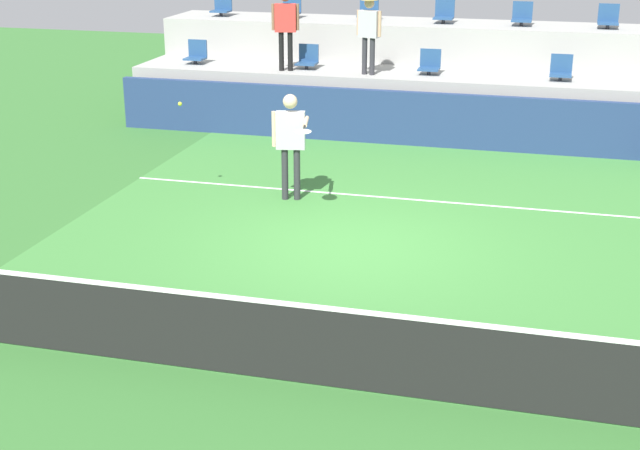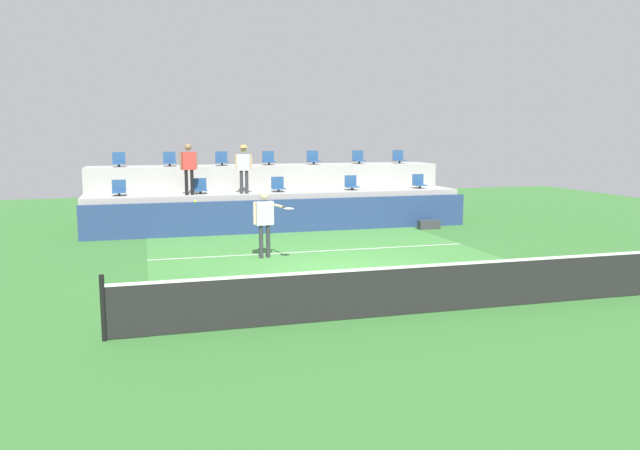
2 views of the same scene
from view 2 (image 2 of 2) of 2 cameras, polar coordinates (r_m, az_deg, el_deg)
The scene contains 24 objects.
ground_plane at distance 15.10m, azimuth 1.93°, elevation -4.08°, with size 40.00×40.00×0.00m, color #336B2D.
court_inner_paint at distance 16.03m, azimuth 0.84°, elevation -3.34°, with size 9.00×10.00×0.01m, color #3D7F38.
court_service_line at distance 17.35m, azimuth -0.48°, elevation -2.43°, with size 9.00×0.06×0.00m, color white.
tennis_net at distance 11.34m, azimuth 8.13°, elevation -5.75°, with size 10.48×0.08×1.07m.
sponsor_backboard at distance 20.72m, azimuth -3.12°, elevation 0.83°, with size 13.00×0.16×1.10m, color navy.
seating_tier_lower at distance 21.97m, azimuth -3.86°, elevation 1.45°, with size 13.00×1.80×1.25m, color #9E9E99.
seating_tier_upper at distance 23.68m, azimuth -4.78°, elevation 2.97°, with size 13.00×1.80×2.10m, color #9E9E99.
stadium_chair_lower_far_left at distance 21.37m, azimuth -17.91°, elevation 3.14°, with size 0.44×0.40×0.52m.
stadium_chair_lower_left at distance 21.43m, azimuth -10.91°, elevation 3.40°, with size 0.44×0.40×0.52m.
stadium_chair_lower_center at distance 21.82m, azimuth -3.86°, elevation 3.62°, with size 0.44×0.40×0.52m.
stadium_chair_lower_right at distance 22.53m, azimuth 2.89°, elevation 3.77°, with size 0.44×0.40×0.52m.
stadium_chair_lower_far_right at distance 23.51m, azimuth 9.04°, elevation 3.87°, with size 0.44×0.40×0.52m.
stadium_chair_upper_far_left at distance 23.11m, azimuth -17.93°, elevation 5.61°, with size 0.44×0.40×0.52m.
stadium_chair_upper_left at distance 23.11m, azimuth -13.61°, elevation 5.78°, with size 0.44×0.40×0.52m.
stadium_chair_upper_mid_left at distance 23.26m, azimuth -8.99°, elevation 5.92°, with size 0.44×0.40×0.52m.
stadium_chair_upper_center at distance 23.53m, azimuth -4.72°, elevation 6.02°, with size 0.44×0.40×0.52m.
stadium_chair_upper_mid_right at distance 23.93m, azimuth -0.63°, elevation 6.09°, with size 0.44×0.40×0.52m.
stadium_chair_upper_right at distance 24.47m, azimuth 3.55°, elevation 6.12°, with size 0.44×0.40×0.52m.
stadium_chair_upper_far_right at distance 25.08m, azimuth 7.22°, elevation 6.12°, with size 0.44×0.40×0.52m.
tennis_player at distance 16.35m, azimuth -5.05°, elevation 0.76°, with size 0.93×1.18×1.78m.
spectator_in_white at distance 20.96m, azimuth -11.92°, elevation 5.47°, with size 0.59×0.28×1.69m.
spectator_with_hat at distance 21.17m, azimuth -6.99°, elevation 5.55°, with size 0.56×0.46×1.64m.
tennis_ball at distance 15.79m, azimuth -11.35°, elevation 2.15°, with size 0.07×0.07×0.07m.
equipment_bag at distance 21.80m, azimuth 9.94°, elevation 0.03°, with size 0.76×0.28×0.30m, color #333338.
Camera 2 is at (-4.50, -14.04, 3.23)m, focal length 34.97 mm.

